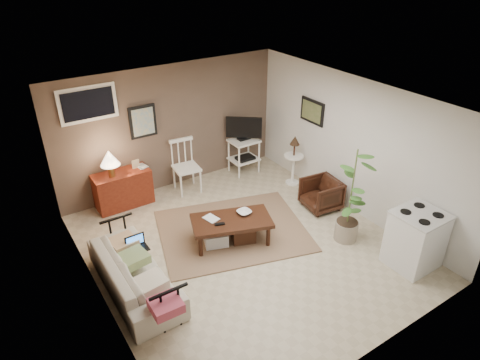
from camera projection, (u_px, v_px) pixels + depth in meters
floor at (244, 246)px, 6.86m from camera, size 5.00×5.00×0.00m
art_back at (143, 122)px, 7.70m from camera, size 0.50×0.03×0.60m
art_right at (312, 111)px, 7.96m from camera, size 0.03×0.60×0.45m
window at (88, 104)px, 7.02m from camera, size 0.96×0.03×0.60m
rug at (232, 230)px, 7.23m from camera, size 2.84×2.51×0.02m
coffee_table at (231, 229)px, 6.83m from camera, size 1.39×1.03×0.47m
sofa at (134, 268)px, 5.85m from camera, size 0.56×1.90×0.74m
sofa_pillows at (142, 271)px, 5.67m from camera, size 0.37×1.81×0.13m
sofa_end_rails at (142, 268)px, 5.93m from camera, size 0.51×1.90×0.64m
laptop at (136, 245)px, 6.13m from camera, size 0.29×0.21×0.20m
red_console at (122, 186)px, 7.76m from camera, size 1.01×0.45×1.16m
spindle_chair at (186, 168)px, 8.22m from camera, size 0.51×0.51×1.03m
tv_stand at (244, 144)px, 8.81m from camera, size 0.60×0.50×1.22m
side_table at (294, 155)px, 8.37m from camera, size 0.38×0.38×1.03m
armchair at (321, 193)px, 7.72m from camera, size 0.64×0.67×0.62m
potted_plant at (351, 193)px, 6.62m from camera, size 0.41×0.41×1.65m
stove at (416, 239)px, 6.29m from camera, size 0.70×0.65×0.91m
bowl at (244, 208)px, 6.83m from camera, size 0.23×0.07×0.22m
book_table at (207, 215)px, 6.64m from camera, size 0.18×0.06×0.24m
book_console at (137, 163)px, 7.73m from camera, size 0.17×0.05×0.23m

